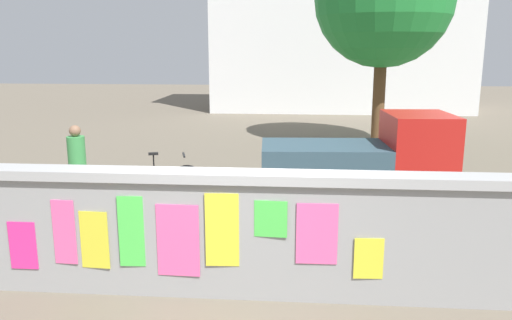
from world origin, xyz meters
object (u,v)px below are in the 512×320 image
person_walking (77,157)px  motorcycle (139,204)px  auto_rickshaw_truck (365,162)px  bicycle_near (162,180)px

person_walking → motorcycle: bearing=-37.4°
person_walking → auto_rickshaw_truck: bearing=4.1°
auto_rickshaw_truck → person_walking: bearing=-175.9°
motorcycle → person_walking: person_walking is taller
motorcycle → bicycle_near: 1.99m
motorcycle → bicycle_near: bearing=93.7°
bicycle_near → person_walking: bearing=-152.0°
auto_rickshaw_truck → bicycle_near: size_ratio=2.22×
auto_rickshaw_truck → motorcycle: auto_rickshaw_truck is taller
motorcycle → bicycle_near: size_ratio=1.15×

